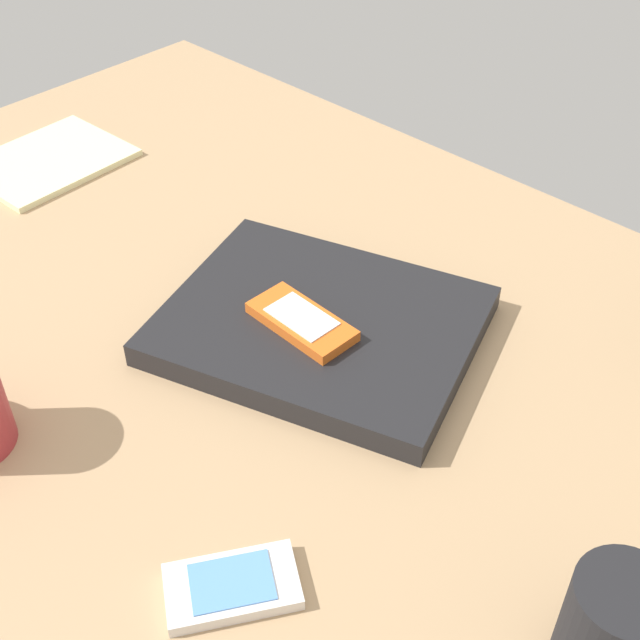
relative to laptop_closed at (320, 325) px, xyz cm
name	(u,v)px	position (x,y,z in cm)	size (l,w,h in cm)	color
desk_surface	(254,313)	(8.79, 0.95, -2.80)	(120.00, 80.00, 3.00)	tan
laptop_closed	(320,325)	(0.00, 0.00, 0.00)	(30.26, 24.03, 2.59)	black
cell_phone_on_laptop	(302,321)	(0.20, 2.39, 1.90)	(11.19, 5.47, 1.28)	orange
cell_phone_on_desk	(232,586)	(-15.22, 25.62, -0.69)	(10.14, 11.38, 1.27)	silver
notepad	(49,161)	(49.68, -0.29, -0.90)	(15.26, 19.17, 0.80)	#F2EDB2
pen_cup	(613,631)	(-38.14, 12.11, 3.48)	(6.97, 6.97, 9.55)	black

